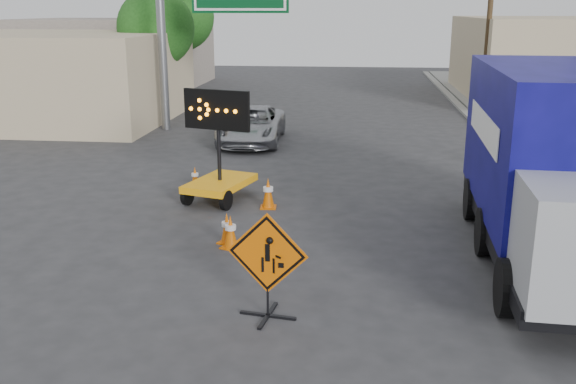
% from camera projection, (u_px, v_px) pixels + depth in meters
% --- Properties ---
extents(ground, '(100.00, 100.00, 0.00)m').
position_uv_depth(ground, '(236.00, 342.00, 10.17)').
color(ground, '#2D2D30').
rests_on(ground, ground).
extents(curb_right, '(0.40, 60.00, 0.12)m').
position_uv_depth(curb_right, '(503.00, 149.00, 23.73)').
color(curb_right, gray).
rests_on(curb_right, ground).
extents(sidewalk_right, '(4.00, 60.00, 0.15)m').
position_uv_depth(sidewalk_right, '(568.00, 151.00, 23.48)').
color(sidewalk_right, gray).
rests_on(sidewalk_right, ground).
extents(storefront_left_near, '(14.00, 10.00, 4.00)m').
position_uv_depth(storefront_left_near, '(22.00, 76.00, 30.19)').
color(storefront_left_near, tan).
rests_on(storefront_left_near, ground).
extents(storefront_left_far, '(12.00, 10.00, 4.40)m').
position_uv_depth(storefront_left_far, '(112.00, 52.00, 43.61)').
color(storefront_left_far, gray).
rests_on(storefront_left_far, ground).
extents(building_right_far, '(10.00, 14.00, 4.60)m').
position_uv_depth(building_right_far, '(555.00, 59.00, 36.83)').
color(building_right_far, tan).
rests_on(building_right_far, ground).
extents(highway_gantry, '(6.18, 0.38, 6.90)m').
position_uv_depth(highway_gantry, '(209.00, 9.00, 26.38)').
color(highway_gantry, slate).
rests_on(highway_gantry, ground).
extents(utility_pole_far, '(1.80, 0.26, 9.00)m').
position_uv_depth(utility_pole_far, '(489.00, 17.00, 30.96)').
color(utility_pole_far, '#47351E').
rests_on(utility_pole_far, ground).
extents(tree_left_near, '(3.71, 3.71, 6.03)m').
position_uv_depth(tree_left_near, '(156.00, 28.00, 30.87)').
color(tree_left_near, '#47351E').
rests_on(tree_left_near, ground).
extents(tree_left_far, '(4.10, 4.10, 6.66)m').
position_uv_depth(tree_left_far, '(180.00, 17.00, 38.50)').
color(tree_left_far, '#47351E').
rests_on(tree_left_far, ground).
extents(construction_sign, '(1.40, 1.00, 1.87)m').
position_uv_depth(construction_sign, '(267.00, 263.00, 10.73)').
color(construction_sign, black).
rests_on(construction_sign, ground).
extents(arrow_board, '(1.87, 2.41, 3.04)m').
position_uv_depth(arrow_board, '(220.00, 176.00, 17.50)').
color(arrow_board, '#FFA40E').
rests_on(arrow_board, ground).
extents(pickup_truck, '(2.45, 5.07, 1.39)m').
position_uv_depth(pickup_truck, '(252.00, 125.00, 25.07)').
color(pickup_truck, '#A5A6AC').
rests_on(pickup_truck, ground).
extents(box_truck, '(2.99, 8.43, 3.95)m').
position_uv_depth(box_truck, '(549.00, 176.00, 13.08)').
color(box_truck, black).
rests_on(box_truck, ground).
extents(cone_a, '(0.50, 0.50, 0.75)m').
position_uv_depth(cone_a, '(231.00, 232.00, 14.06)').
color(cone_a, '#D75C04').
rests_on(cone_a, ground).
extents(cone_b, '(0.47, 0.47, 0.71)m').
position_uv_depth(cone_b, '(227.00, 228.00, 14.35)').
color(cone_b, '#D75C04').
rests_on(cone_b, ground).
extents(cone_c, '(0.45, 0.45, 0.82)m').
position_uv_depth(cone_c, '(268.00, 193.00, 16.89)').
color(cone_c, '#D75C04').
rests_on(cone_c, ground).
extents(cone_d, '(0.39, 0.39, 0.63)m').
position_uv_depth(cone_d, '(195.00, 177.00, 18.81)').
color(cone_d, '#D75C04').
rests_on(cone_d, ground).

